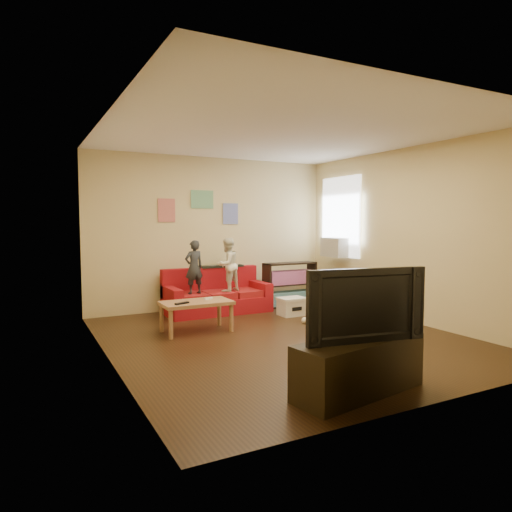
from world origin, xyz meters
name	(u,v)px	position (x,y,z in m)	size (l,w,h in m)	color
room_shell	(284,237)	(0.00, 0.00, 1.35)	(4.52, 5.02, 2.72)	#331F0E
sofa	(216,297)	(-0.13, 2.05, 0.26)	(1.77, 0.81, 0.78)	#A31017
child_a	(194,267)	(-0.58, 1.89, 0.81)	(0.32, 0.21, 0.88)	#292C31
child_b	(227,265)	(0.02, 1.89, 0.83)	(0.44, 0.35, 0.91)	white
coffee_table	(196,306)	(-0.92, 0.85, 0.38)	(0.98, 0.54, 0.44)	#AD784D
remote	(182,303)	(-1.17, 0.73, 0.45)	(0.21, 0.05, 0.02)	black
game_controller	(208,298)	(-0.72, 0.90, 0.45)	(0.14, 0.04, 0.03)	silver
bookshelf	(290,287)	(1.30, 1.94, 0.36)	(1.01, 0.30, 0.80)	black
window	(341,217)	(2.22, 1.65, 1.64)	(0.04, 1.08, 1.48)	white
ac_unit	(335,247)	(2.10, 1.65, 1.08)	(0.28, 0.55, 0.35)	#B7B2A3
artwork_left	(167,210)	(-0.85, 2.48, 1.75)	(0.30, 0.01, 0.40)	#D87266
artwork_center	(202,199)	(-0.20, 2.48, 1.95)	(0.42, 0.01, 0.32)	#72B27F
artwork_right	(231,214)	(0.35, 2.48, 1.70)	(0.30, 0.01, 0.38)	#727FCC
file_box	(292,306)	(0.88, 1.20, 0.15)	(0.43, 0.33, 0.30)	white
tv_stand	(359,366)	(-0.41, -2.01, 0.25)	(1.33, 0.44, 0.50)	black
television	(360,303)	(-0.41, -2.01, 0.83)	(1.14, 0.15, 0.66)	black
tissue	(305,320)	(0.73, 0.60, 0.05)	(0.10, 0.10, 0.10)	#EFE7CD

